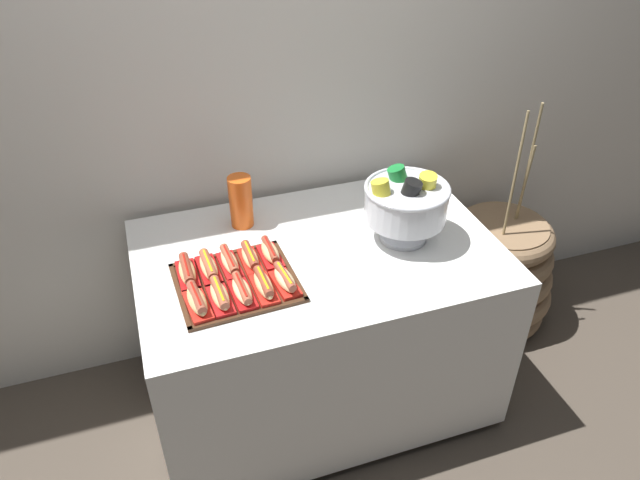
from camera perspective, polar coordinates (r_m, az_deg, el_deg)
name	(u,v)px	position (r m, az deg, el deg)	size (l,w,h in m)	color
ground_plane	(319,390)	(2.77, -0.13, -14.09)	(10.00, 10.00, 0.00)	#4C4238
back_wall	(276,68)	(2.43, -4.23, 16.00)	(6.00, 0.10, 2.60)	silver
buffet_table	(318,323)	(2.47, -0.14, -7.90)	(1.34, 0.87, 0.78)	white
floor_vase	(495,272)	(3.07, 16.26, -2.98)	(0.57, 0.57, 1.14)	#896B4C
serving_tray	(236,283)	(2.09, -7.94, -4.06)	(0.42, 0.38, 0.01)	#472B19
hot_dog_0	(197,301)	(1.99, -11.59, -5.70)	(0.08, 0.18, 0.06)	red
hot_dog_1	(220,296)	(2.00, -9.48, -5.26)	(0.07, 0.17, 0.06)	red
hot_dog_2	(242,291)	(2.01, -7.40, -4.85)	(0.08, 0.17, 0.06)	#B21414
hot_dog_3	(264,285)	(2.02, -5.36, -4.29)	(0.07, 0.17, 0.06)	red
hot_dog_4	(285,280)	(2.04, -3.35, -3.82)	(0.08, 0.16, 0.06)	red
hot_dog_5	(187,272)	(2.12, -12.49, -2.98)	(0.07, 0.18, 0.06)	#B21414
hot_dog_6	(209,267)	(2.13, -10.52, -2.58)	(0.07, 0.18, 0.06)	#B21414
hot_dog_7	(230,262)	(2.14, -8.57, -2.12)	(0.07, 0.17, 0.06)	red
hot_dog_8	(250,258)	(2.15, -6.64, -1.70)	(0.07, 0.17, 0.06)	red
hot_dog_9	(270,253)	(2.17, -4.74, -1.23)	(0.07, 0.15, 0.06)	red
punch_bowl	(406,202)	(2.23, 8.14, 3.62)	(0.32, 0.32, 0.28)	silver
cup_stack	(241,202)	(2.34, -7.53, 3.64)	(0.09, 0.09, 0.21)	#EA5B19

